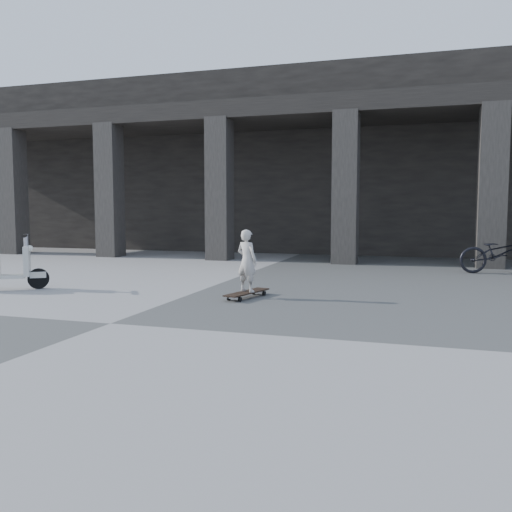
% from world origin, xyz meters
% --- Properties ---
extents(ground, '(90.00, 90.00, 0.00)m').
position_xyz_m(ground, '(0.00, 0.00, 0.00)').
color(ground, '#484846').
rests_on(ground, ground).
extents(colonnade, '(28.00, 8.82, 6.00)m').
position_xyz_m(colonnade, '(-0.00, 13.77, 3.03)').
color(colonnade, black).
rests_on(colonnade, ground).
extents(longboard, '(0.50, 1.06, 0.10)m').
position_xyz_m(longboard, '(1.05, 2.41, 0.08)').
color(longboard, black).
rests_on(longboard, ground).
extents(child, '(0.43, 0.36, 1.02)m').
position_xyz_m(child, '(1.05, 2.41, 0.61)').
color(child, beige).
rests_on(child, longboard).
extents(bicycle, '(1.88, 1.03, 0.93)m').
position_xyz_m(bicycle, '(5.44, 7.30, 0.47)').
color(bicycle, black).
rests_on(bicycle, ground).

